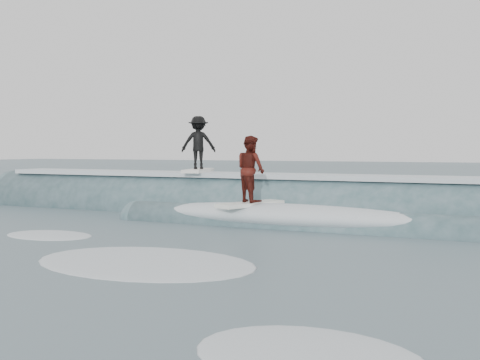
% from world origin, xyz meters
% --- Properties ---
extents(ground, '(160.00, 160.00, 0.00)m').
position_xyz_m(ground, '(0.00, 0.00, 0.00)').
color(ground, '#435C61').
rests_on(ground, ground).
extents(breaking_wave, '(21.37, 3.97, 2.38)m').
position_xyz_m(breaking_wave, '(0.22, 6.02, 0.04)').
color(breaking_wave, '#36575B').
rests_on(breaking_wave, ground).
extents(surfer_black, '(1.24, 2.07, 1.77)m').
position_xyz_m(surfer_black, '(-1.88, 6.29, 2.12)').
color(surfer_black, white).
rests_on(surfer_black, ground).
extents(surfer_red, '(1.32, 2.05, 1.83)m').
position_xyz_m(surfer_red, '(0.82, 4.09, 1.37)').
color(surfer_red, white).
rests_on(surfer_red, ground).
extents(whitewater, '(15.41, 6.33, 0.10)m').
position_xyz_m(whitewater, '(-0.98, -1.36, 0.00)').
color(whitewater, silver).
rests_on(whitewater, ground).
extents(far_swells, '(36.72, 8.65, 0.80)m').
position_xyz_m(far_swells, '(0.62, 17.65, 0.00)').
color(far_swells, '#36575B').
rests_on(far_swells, ground).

